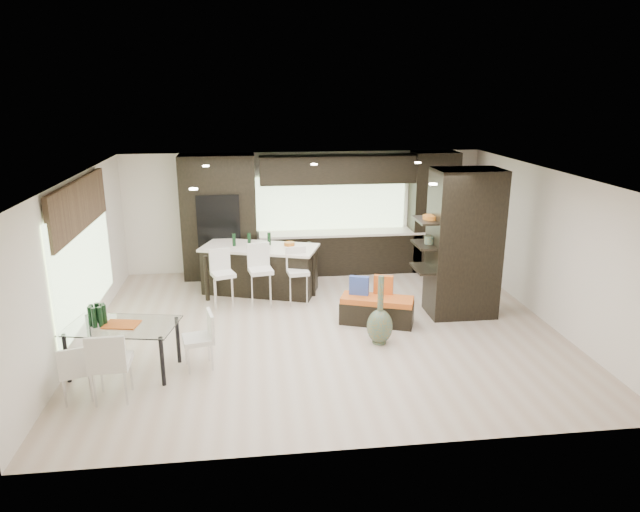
{
  "coord_description": "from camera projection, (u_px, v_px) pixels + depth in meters",
  "views": [
    {
      "loc": [
        -1.19,
        -9.15,
        4.05
      ],
      "look_at": [
        0.0,
        0.6,
        1.15
      ],
      "focal_mm": 32.0,
      "sensor_mm": 36.0,
      "label": 1
    }
  ],
  "objects": [
    {
      "name": "left_wall",
      "position": [
        78.0,
        263.0,
        9.15
      ],
      "size": [
        0.02,
        7.0,
        2.7
      ],
      "primitive_type": "cube",
      "color": "white",
      "rests_on": "ground"
    },
    {
      "name": "floor_vase",
      "position": [
        380.0,
        310.0,
        9.27
      ],
      "size": [
        0.51,
        0.51,
        1.17
      ],
      "primitive_type": null,
      "rotation": [
        0.0,
        0.0,
        0.22
      ],
      "color": "#4A583F",
      "rests_on": "ground"
    },
    {
      "name": "ceiling",
      "position": [
        324.0,
        175.0,
        9.23
      ],
      "size": [
        8.0,
        7.0,
        0.02
      ],
      "primitive_type": "cube",
      "color": "white",
      "rests_on": "ground"
    },
    {
      "name": "window_left",
      "position": [
        84.0,
        259.0,
        9.34
      ],
      "size": [
        0.04,
        3.2,
        1.9
      ],
      "primitive_type": "cube",
      "color": "#B2D199",
      "rests_on": "left_wall"
    },
    {
      "name": "chair_far",
      "position": [
        76.0,
        374.0,
        7.63
      ],
      "size": [
        0.52,
        0.52,
        0.76
      ],
      "primitive_type": "cube",
      "rotation": [
        0.0,
        0.0,
        0.32
      ],
      "color": "silver",
      "rests_on": "ground"
    },
    {
      "name": "refrigerator",
      "position": [
        220.0,
        235.0,
        12.48
      ],
      "size": [
        0.9,
        0.68,
        1.9
      ],
      "primitive_type": "cube",
      "color": "black",
      "rests_on": "ground"
    },
    {
      "name": "partition_column",
      "position": [
        464.0,
        244.0,
        10.3
      ],
      "size": [
        1.2,
        0.8,
        2.7
      ],
      "primitive_type": "cube",
      "color": "black",
      "rests_on": "ground"
    },
    {
      "name": "stone_accent",
      "position": [
        79.0,
        205.0,
        9.09
      ],
      "size": [
        0.08,
        3.0,
        0.8
      ],
      "primitive_type": "cube",
      "color": "brown",
      "rests_on": "left_wall"
    },
    {
      "name": "dining_table",
      "position": [
        124.0,
        349.0,
        8.37
      ],
      "size": [
        1.69,
        1.15,
        0.75
      ],
      "primitive_type": "cube",
      "rotation": [
        0.0,
        0.0,
        -0.19
      ],
      "color": "white",
      "rests_on": "ground"
    },
    {
      "name": "ceiling_spots",
      "position": [
        323.0,
        174.0,
        9.48
      ],
      "size": [
        4.0,
        3.0,
        0.02
      ],
      "primitive_type": "cube",
      "color": "white",
      "rests_on": "ceiling"
    },
    {
      "name": "chair_end",
      "position": [
        198.0,
        343.0,
        8.49
      ],
      "size": [
        0.52,
        0.52,
        0.8
      ],
      "primitive_type": "cube",
      "rotation": [
        0.0,
        0.0,
        1.79
      ],
      "color": "silver",
      "rests_on": "ground"
    },
    {
      "name": "window_back",
      "position": [
        331.0,
        203.0,
        12.92
      ],
      "size": [
        3.4,
        0.04,
        1.2
      ],
      "primitive_type": "cube",
      "color": "#B2D199",
      "rests_on": "back_wall"
    },
    {
      "name": "bench",
      "position": [
        377.0,
        310.0,
        10.15
      ],
      "size": [
        1.37,
        0.91,
        0.49
      ],
      "primitive_type": "cube",
      "rotation": [
        0.0,
        0.0,
        -0.35
      ],
      "color": "black",
      "rests_on": "ground"
    },
    {
      "name": "chair_near",
      "position": [
        112.0,
        367.0,
        7.61
      ],
      "size": [
        0.51,
        0.51,
        0.93
      ],
      "primitive_type": "cube",
      "rotation": [
        0.0,
        0.0,
        0.02
      ],
      "color": "silver",
      "rests_on": "ground"
    },
    {
      "name": "stool_mid",
      "position": [
        261.0,
        282.0,
        10.92
      ],
      "size": [
        0.5,
        0.5,
        0.98
      ],
      "primitive_type": "cube",
      "rotation": [
        0.0,
        0.0,
        0.17
      ],
      "color": "silver",
      "rests_on": "ground"
    },
    {
      "name": "right_wall",
      "position": [
        548.0,
        247.0,
        10.08
      ],
      "size": [
        0.02,
        7.0,
        2.7
      ],
      "primitive_type": "cube",
      "color": "white",
      "rests_on": "ground"
    },
    {
      "name": "back_cabinetry",
      "position": [
        328.0,
        214.0,
        12.69
      ],
      "size": [
        6.8,
        0.68,
        2.7
      ],
      "primitive_type": "cube",
      "color": "black",
      "rests_on": "ground"
    },
    {
      "name": "kitchen_island",
      "position": [
        260.0,
        269.0,
        11.69
      ],
      "size": [
        2.51,
        1.68,
        0.97
      ],
      "primitive_type": "cube",
      "rotation": [
        0.0,
        0.0,
        -0.33
      ],
      "color": "black",
      "rests_on": "ground"
    },
    {
      "name": "stool_right",
      "position": [
        298.0,
        282.0,
        11.03
      ],
      "size": [
        0.44,
        0.44,
        0.89
      ],
      "primitive_type": "cube",
      "rotation": [
        0.0,
        0.0,
        0.12
      ],
      "color": "silver",
      "rests_on": "ground"
    },
    {
      "name": "ground",
      "position": [
        324.0,
        328.0,
        10.0
      ],
      "size": [
        8.0,
        8.0,
        0.0
      ],
      "primitive_type": "plane",
      "color": "#BFA692",
      "rests_on": "ground"
    },
    {
      "name": "stool_left",
      "position": [
        224.0,
        285.0,
        10.86
      ],
      "size": [
        0.51,
        0.51,
        0.91
      ],
      "primitive_type": "cube",
      "rotation": [
        0.0,
        0.0,
        0.34
      ],
      "color": "silver",
      "rests_on": "ground"
    },
    {
      "name": "back_wall",
      "position": [
        305.0,
        212.0,
        12.95
      ],
      "size": [
        8.0,
        0.02,
        2.7
      ],
      "primitive_type": "cube",
      "color": "white",
      "rests_on": "ground"
    }
  ]
}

